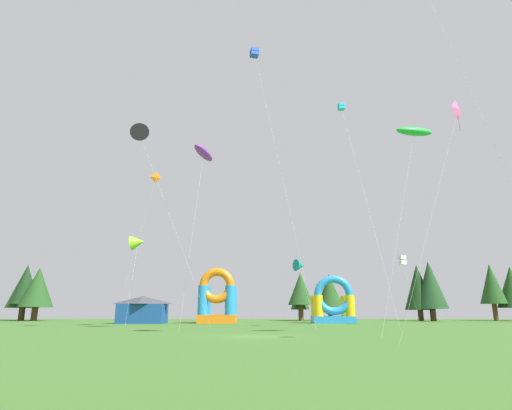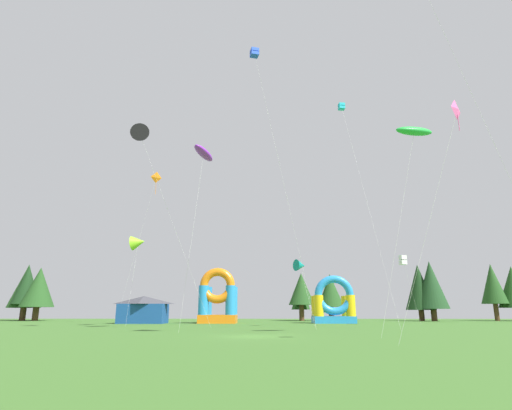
{
  "view_description": "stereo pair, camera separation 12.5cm",
  "coord_description": "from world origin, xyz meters",
  "px_view_note": "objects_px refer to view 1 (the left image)",
  "views": [
    {
      "loc": [
        0.63,
        -28.9,
        1.67
      ],
      "look_at": [
        0.0,
        7.69,
        10.9
      ],
      "focal_mm": 29.37,
      "sensor_mm": 36.0,
      "label": 1
    },
    {
      "loc": [
        0.75,
        -28.9,
        1.67
      ],
      "look_at": [
        0.0,
        7.69,
        10.9
      ],
      "focal_mm": 29.37,
      "sensor_mm": 36.0,
      "label": 2
    }
  ],
  "objects_px": {
    "kite_lime_delta": "(138,242)",
    "inflatable_blue_arch": "(217,302)",
    "kite_white_box": "(402,260)",
    "inflatable_red_slide": "(333,306)",
    "kite_cyan_box": "(341,107)",
    "kite_orange_diamond": "(156,179)",
    "kite_pink_diamond": "(458,112)",
    "kite_blue_box": "(255,54)",
    "kite_green_parafoil": "(414,132)",
    "festival_tent": "(143,310)",
    "kite_black_delta": "(140,135)",
    "kite_purple_parafoil": "(204,153)",
    "kite_teal_delta": "(300,265)"
  },
  "relations": [
    {
      "from": "kite_pink_diamond",
      "to": "festival_tent",
      "type": "relative_size",
      "value": 2.16
    },
    {
      "from": "kite_white_box",
      "to": "kite_purple_parafoil",
      "type": "distance_m",
      "value": 27.7
    },
    {
      "from": "kite_lime_delta",
      "to": "inflatable_blue_arch",
      "type": "bearing_deg",
      "value": 55.23
    },
    {
      "from": "kite_pink_diamond",
      "to": "kite_black_delta",
      "type": "bearing_deg",
      "value": 143.08
    },
    {
      "from": "inflatable_blue_arch",
      "to": "kite_lime_delta",
      "type": "bearing_deg",
      "value": -124.77
    },
    {
      "from": "kite_teal_delta",
      "to": "kite_white_box",
      "type": "bearing_deg",
      "value": 19.99
    },
    {
      "from": "inflatable_red_slide",
      "to": "festival_tent",
      "type": "xyz_separation_m",
      "value": [
        -25.39,
        -1.24,
        -0.46
      ]
    },
    {
      "from": "kite_orange_diamond",
      "to": "kite_purple_parafoil",
      "type": "bearing_deg",
      "value": -62.02
    },
    {
      "from": "kite_purple_parafoil",
      "to": "festival_tent",
      "type": "relative_size",
      "value": 2.85
    },
    {
      "from": "kite_black_delta",
      "to": "kite_lime_delta",
      "type": "bearing_deg",
      "value": 103.16
    },
    {
      "from": "kite_orange_diamond",
      "to": "inflatable_red_slide",
      "type": "bearing_deg",
      "value": 7.43
    },
    {
      "from": "kite_purple_parafoil",
      "to": "festival_tent",
      "type": "xyz_separation_m",
      "value": [
        -10.3,
        19.1,
        -14.62
      ]
    },
    {
      "from": "kite_orange_diamond",
      "to": "festival_tent",
      "type": "relative_size",
      "value": 3.35
    },
    {
      "from": "kite_green_parafoil",
      "to": "kite_cyan_box",
      "type": "bearing_deg",
      "value": 93.81
    },
    {
      "from": "kite_cyan_box",
      "to": "kite_purple_parafoil",
      "type": "bearing_deg",
      "value": -144.01
    },
    {
      "from": "inflatable_blue_arch",
      "to": "festival_tent",
      "type": "distance_m",
      "value": 9.91
    },
    {
      "from": "kite_pink_diamond",
      "to": "inflatable_red_slide",
      "type": "bearing_deg",
      "value": 92.42
    },
    {
      "from": "kite_white_box",
      "to": "kite_green_parafoil",
      "type": "bearing_deg",
      "value": -104.06
    },
    {
      "from": "kite_teal_delta",
      "to": "kite_cyan_box",
      "type": "bearing_deg",
      "value": 24.78
    },
    {
      "from": "festival_tent",
      "to": "kite_lime_delta",
      "type": "bearing_deg",
      "value": -79.67
    },
    {
      "from": "kite_black_delta",
      "to": "kite_orange_diamond",
      "type": "distance_m",
      "value": 16.1
    },
    {
      "from": "inflatable_blue_arch",
      "to": "inflatable_red_slide",
      "type": "xyz_separation_m",
      "value": [
        15.58,
        0.26,
        -0.52
      ]
    },
    {
      "from": "kite_blue_box",
      "to": "inflatable_blue_arch",
      "type": "relative_size",
      "value": 3.85
    },
    {
      "from": "kite_orange_diamond",
      "to": "kite_lime_delta",
      "type": "xyz_separation_m",
      "value": [
        0.72,
        -8.5,
        -10.19
      ]
    },
    {
      "from": "kite_black_delta",
      "to": "kite_purple_parafoil",
      "type": "bearing_deg",
      "value": -10.84
    },
    {
      "from": "kite_purple_parafoil",
      "to": "kite_green_parafoil",
      "type": "distance_m",
      "value": 19.14
    },
    {
      "from": "kite_orange_diamond",
      "to": "kite_lime_delta",
      "type": "bearing_deg",
      "value": -85.15
    },
    {
      "from": "kite_white_box",
      "to": "kite_blue_box",
      "type": "height_order",
      "value": "kite_blue_box"
    },
    {
      "from": "kite_pink_diamond",
      "to": "kite_blue_box",
      "type": "xyz_separation_m",
      "value": [
        -11.72,
        16.44,
        14.95
      ]
    },
    {
      "from": "inflatable_red_slide",
      "to": "festival_tent",
      "type": "height_order",
      "value": "inflatable_red_slide"
    },
    {
      "from": "kite_white_box",
      "to": "inflatable_red_slide",
      "type": "relative_size",
      "value": 1.3
    },
    {
      "from": "kite_white_box",
      "to": "inflatable_red_slide",
      "type": "bearing_deg",
      "value": 137.22
    },
    {
      "from": "kite_orange_diamond",
      "to": "kite_lime_delta",
      "type": "height_order",
      "value": "kite_orange_diamond"
    },
    {
      "from": "festival_tent",
      "to": "inflatable_red_slide",
      "type": "bearing_deg",
      "value": 2.8
    },
    {
      "from": "kite_black_delta",
      "to": "kite_pink_diamond",
      "type": "xyz_separation_m",
      "value": [
        23.31,
        -17.52,
        -6.48
      ]
    },
    {
      "from": "kite_cyan_box",
      "to": "inflatable_blue_arch",
      "type": "xyz_separation_m",
      "value": [
        -16.35,
        8.56,
        -24.27
      ]
    },
    {
      "from": "kite_teal_delta",
      "to": "kite_lime_delta",
      "type": "relative_size",
      "value": 0.71
    },
    {
      "from": "kite_purple_parafoil",
      "to": "inflatable_red_slide",
      "type": "bearing_deg",
      "value": 53.44
    },
    {
      "from": "kite_cyan_box",
      "to": "inflatable_blue_arch",
      "type": "relative_size",
      "value": 3.81
    },
    {
      "from": "kite_green_parafoil",
      "to": "kite_blue_box",
      "type": "xyz_separation_m",
      "value": [
        -12.26,
        8.5,
        12.55
      ]
    },
    {
      "from": "inflatable_red_slide",
      "to": "kite_lime_delta",
      "type": "bearing_deg",
      "value": -153.6
    },
    {
      "from": "kite_green_parafoil",
      "to": "festival_tent",
      "type": "height_order",
      "value": "kite_green_parafoil"
    },
    {
      "from": "kite_white_box",
      "to": "kite_orange_diamond",
      "type": "relative_size",
      "value": 0.41
    },
    {
      "from": "kite_white_box",
      "to": "kite_blue_box",
      "type": "relative_size",
      "value": 0.29
    },
    {
      "from": "kite_white_box",
      "to": "kite_cyan_box",
      "type": "xyz_separation_m",
      "value": [
        -6.75,
        -1.86,
        19.42
      ]
    },
    {
      "from": "kite_white_box",
      "to": "kite_purple_parafoil",
      "type": "relative_size",
      "value": 0.48
    },
    {
      "from": "kite_purple_parafoil",
      "to": "kite_teal_delta",
      "type": "height_order",
      "value": "kite_purple_parafoil"
    },
    {
      "from": "kite_lime_delta",
      "to": "festival_tent",
      "type": "bearing_deg",
      "value": 100.33
    },
    {
      "from": "kite_lime_delta",
      "to": "kite_cyan_box",
      "type": "xyz_separation_m",
      "value": [
        24.26,
        2.84,
        17.9
      ]
    },
    {
      "from": "inflatable_blue_arch",
      "to": "kite_black_delta",
      "type": "bearing_deg",
      "value": -108.2
    }
  ]
}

